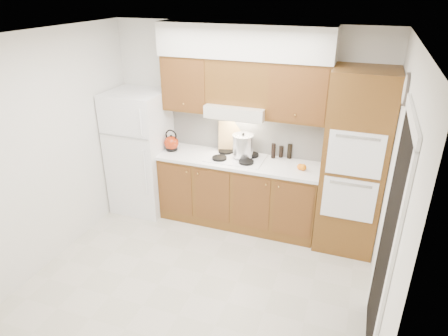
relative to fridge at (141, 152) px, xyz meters
name	(u,v)px	position (x,y,z in m)	size (l,w,h in m)	color
floor	(203,274)	(1.41, -1.14, -0.86)	(3.60, 3.60, 0.00)	beige
ceiling	(197,36)	(1.41, -1.14, 1.74)	(3.60, 3.60, 0.00)	white
wall_back	(245,125)	(1.41, 0.36, 0.44)	(3.60, 0.02, 2.60)	silver
wall_left	(56,148)	(-0.40, -1.14, 0.44)	(0.02, 3.00, 2.60)	silver
wall_right	(392,201)	(3.21, -1.14, 0.44)	(0.02, 3.00, 2.60)	silver
fridge	(141,152)	(0.00, 0.00, 0.00)	(0.75, 0.72, 1.72)	white
base_cabinets	(238,192)	(1.43, 0.06, -0.41)	(2.11, 0.60, 0.90)	brown
countertop	(239,161)	(1.43, 0.05, 0.06)	(2.13, 0.62, 0.04)	white
backsplash	(246,132)	(1.43, 0.34, 0.36)	(2.11, 0.03, 0.56)	white
oven_cabinet	(354,164)	(2.85, 0.03, 0.24)	(0.70, 0.65, 2.20)	brown
upper_cab_left	(189,83)	(0.69, 0.19, 0.99)	(0.63, 0.33, 0.70)	brown
upper_cab_right	(299,92)	(2.12, 0.19, 0.99)	(0.73, 0.33, 0.70)	brown
range_hood	(238,110)	(1.38, 0.13, 0.71)	(0.75, 0.45, 0.15)	silver
upper_cab_over_hood	(240,81)	(1.38, 0.19, 1.06)	(0.75, 0.33, 0.55)	brown
soffit	(244,41)	(1.43, 0.18, 1.54)	(2.13, 0.36, 0.40)	silver
cooktop	(236,158)	(1.38, 0.07, 0.09)	(0.74, 0.50, 0.01)	white
doorway	(386,247)	(3.19, -1.49, 0.19)	(0.02, 0.90, 2.10)	black
wall_clock	(406,89)	(3.19, -0.59, 1.29)	(0.30, 0.30, 0.02)	#3F3833
kettle	(171,143)	(0.47, 0.03, 0.19)	(0.20, 0.20, 0.20)	#95250A
cutting_board	(230,137)	(1.23, 0.28, 0.28)	(0.32, 0.02, 0.43)	tan
stock_pot	(243,146)	(1.46, 0.11, 0.25)	(0.27, 0.27, 0.28)	silver
condiment_a	(273,151)	(1.83, 0.25, 0.18)	(0.06, 0.06, 0.20)	black
condiment_b	(290,151)	(2.04, 0.31, 0.18)	(0.06, 0.06, 0.19)	black
condiment_c	(281,152)	(1.92, 0.31, 0.16)	(0.05, 0.05, 0.15)	black
orange_near	(303,167)	(2.27, 0.00, 0.12)	(0.08, 0.08, 0.08)	orange
orange_far	(300,167)	(2.23, 0.01, 0.12)	(0.08, 0.08, 0.08)	orange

